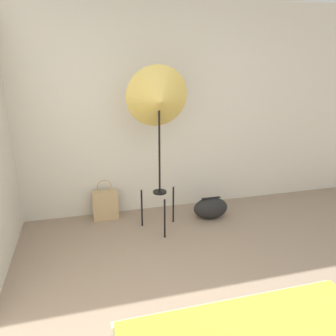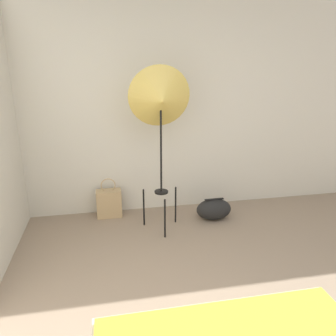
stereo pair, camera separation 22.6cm
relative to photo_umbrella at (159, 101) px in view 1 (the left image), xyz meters
The scene contains 4 objects.
wall_back 0.64m from the photo_umbrella, 83.67° to the left, with size 8.00×0.05×2.60m.
photo_umbrella is the anchor object (origin of this frame).
tote_bag 1.50m from the photo_umbrella, 144.05° to the left, with size 0.31×0.17×0.51m.
duffel_bag 1.52m from the photo_umbrella, ahead, with size 0.44×0.26×0.27m.
Camera 1 is at (-0.87, -1.43, 1.88)m, focal length 35.00 mm.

